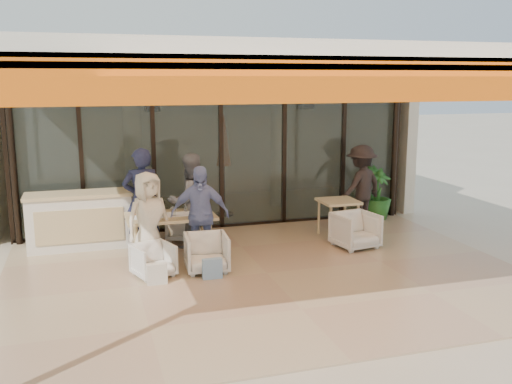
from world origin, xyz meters
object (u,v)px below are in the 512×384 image
Objects in this scene: chair_near_left at (153,259)px; diner_periwinkle at (200,215)px; host_counter at (80,220)px; dining_table at (170,218)px; chair_far_left at (141,228)px; potted_palm at (376,193)px; diner_navy at (142,200)px; diner_cream at (149,220)px; chair_near_right at (207,251)px; standing_woman at (361,186)px; chair_far_right at (186,223)px; side_chair at (356,229)px; diner_grey at (190,201)px; side_table at (338,205)px.

diner_periwinkle is (0.84, 0.50, 0.53)m from chair_near_left.
host_counter is 2.38m from diner_periwinkle.
chair_far_left is at bearing 113.70° from dining_table.
diner_periwinkle is 1.39× the size of potted_palm.
diner_navy is 1.18× the size of diner_cream.
diner_navy reaches higher than chair_near_right.
diner_navy is 1.09× the size of standing_woman.
chair_far_right is 3.72m from standing_woman.
potted_palm reaches higher than chair_far_right.
diner_cream is at bearing 153.26° from chair_near_right.
chair_far_left is at bearing 71.08° from chair_near_left.
host_counter is 1.92m from chair_far_right.
side_chair reaches higher than chair_near_right.
chair_far_right is 1.69m from diner_cream.
diner_grey is (0.43, 0.44, 0.18)m from dining_table.
host_counter is 1.76m from dining_table.
diner_periwinkle is at bearing -1.60° from standing_woman.
host_counter is 1.57× the size of potted_palm.
side_table is at bearing 27.40° from chair_near_right.
diner_navy is (-0.41, 0.44, 0.25)m from dining_table.
side_chair is at bearing 158.94° from chair_far_left.
chair_near_left is 0.36× the size of diner_periwinkle.
diner_periwinkle is at bearing 94.02° from chair_near_right.
potted_palm is (4.66, 1.32, -0.10)m from dining_table.
chair_near_left is 0.34× the size of standing_woman.
side_chair is at bearing -8.20° from dining_table.
diner_navy is (1.07, -0.49, 0.40)m from host_counter.
chair_far_left is 2.08m from chair_near_right.
diner_cream is at bearing 170.29° from side_chair.
dining_table is 3.29m from side_table.
chair_far_right is (1.91, 0.01, -0.20)m from host_counter.
chair_far_right is at bearing 65.73° from dining_table.
diner_cream is at bearing 94.54° from diner_navy.
chair_far_left is 3.96m from side_chair.
chair_near_left is at bearing -175.98° from chair_near_right.
chair_near_left is 1.73m from diner_grey.
side_table is at bearing 169.70° from chair_far_left.
chair_far_left is 0.52× the size of potted_palm.
chair_near_right is 4.81m from potted_palm.
diner_cream is (1.07, -1.39, 0.26)m from host_counter.
chair_near_right is (0.84, -0.00, 0.05)m from chair_near_left.
diner_periwinkle is (0.43, -0.46, 0.14)m from dining_table.
standing_woman is at bearing -179.78° from chair_far_left.
dining_table is 1.10m from chair_far_left.
diner_navy reaches higher than diner_grey.
diner_grey is 1.47× the size of potted_palm.
diner_navy reaches higher than potted_palm.
host_counter reaches higher than side_chair.
potted_palm reaches higher than chair_far_left.
potted_palm is (4.23, 1.78, -0.23)m from diner_periwinkle.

